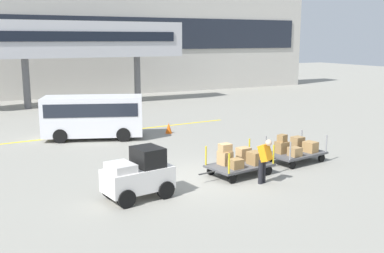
{
  "coord_description": "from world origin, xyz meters",
  "views": [
    {
      "loc": [
        -7.48,
        -13.68,
        4.88
      ],
      "look_at": [
        0.38,
        1.96,
        1.47
      ],
      "focal_mm": 42.15,
      "sensor_mm": 36.0,
      "label": 1
    }
  ],
  "objects_px": {
    "safety_cone_near": "(169,128)",
    "baggage_cart_lead": "(239,161)",
    "shuttle_van": "(93,114)",
    "baggage_handler": "(264,159)",
    "baggage_tug": "(139,175)",
    "baggage_cart_middle": "(295,150)"
  },
  "relations": [
    {
      "from": "baggage_tug",
      "to": "shuttle_van",
      "type": "xyz_separation_m",
      "value": [
        0.96,
        9.14,
        0.48
      ]
    },
    {
      "from": "baggage_cart_lead",
      "to": "baggage_handler",
      "type": "distance_m",
      "value": 1.29
    },
    {
      "from": "baggage_handler",
      "to": "safety_cone_near",
      "type": "distance_m",
      "value": 9.17
    },
    {
      "from": "baggage_handler",
      "to": "safety_cone_near",
      "type": "height_order",
      "value": "baggage_handler"
    },
    {
      "from": "baggage_cart_lead",
      "to": "safety_cone_near",
      "type": "xyz_separation_m",
      "value": [
        0.67,
        7.91,
        -0.25
      ]
    },
    {
      "from": "baggage_handler",
      "to": "shuttle_van",
      "type": "bearing_deg",
      "value": 109.17
    },
    {
      "from": "baggage_tug",
      "to": "safety_cone_near",
      "type": "distance_m",
      "value": 9.84
    },
    {
      "from": "safety_cone_near",
      "to": "baggage_cart_lead",
      "type": "bearing_deg",
      "value": -94.82
    },
    {
      "from": "baggage_cart_lead",
      "to": "baggage_tug",
      "type": "bearing_deg",
      "value": -170.69
    },
    {
      "from": "baggage_tug",
      "to": "baggage_cart_middle",
      "type": "distance_m",
      "value": 7.17
    },
    {
      "from": "baggage_cart_middle",
      "to": "shuttle_van",
      "type": "xyz_separation_m",
      "value": [
        -6.12,
        8.0,
        0.72
      ]
    },
    {
      "from": "baggage_tug",
      "to": "baggage_cart_lead",
      "type": "relative_size",
      "value": 0.73
    },
    {
      "from": "baggage_tug",
      "to": "baggage_cart_middle",
      "type": "relative_size",
      "value": 0.73
    },
    {
      "from": "baggage_handler",
      "to": "baggage_cart_lead",
      "type": "bearing_deg",
      "value": 99.57
    },
    {
      "from": "safety_cone_near",
      "to": "shuttle_van",
      "type": "bearing_deg",
      "value": 171.85
    },
    {
      "from": "baggage_tug",
      "to": "baggage_cart_middle",
      "type": "xyz_separation_m",
      "value": [
        7.08,
        1.14,
        -0.24
      ]
    },
    {
      "from": "baggage_cart_lead",
      "to": "baggage_handler",
      "type": "relative_size",
      "value": 1.97
    },
    {
      "from": "baggage_tug",
      "to": "shuttle_van",
      "type": "height_order",
      "value": "shuttle_van"
    },
    {
      "from": "baggage_cart_lead",
      "to": "safety_cone_near",
      "type": "height_order",
      "value": "baggage_cart_lead"
    },
    {
      "from": "baggage_handler",
      "to": "shuttle_van",
      "type": "distance_m",
      "value": 10.27
    },
    {
      "from": "baggage_tug",
      "to": "baggage_cart_middle",
      "type": "bearing_deg",
      "value": 9.15
    },
    {
      "from": "shuttle_van",
      "to": "safety_cone_near",
      "type": "relative_size",
      "value": 9.38
    }
  ]
}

